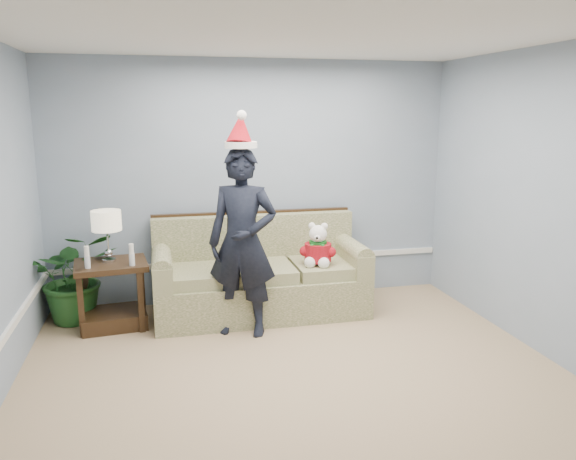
% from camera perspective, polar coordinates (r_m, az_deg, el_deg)
% --- Properties ---
extents(room_shell, '(4.54, 5.04, 2.74)m').
position_cam_1_polar(room_shell, '(3.92, 2.51, 0.34)').
color(room_shell, tan).
rests_on(room_shell, ground).
extents(wainscot_trim, '(4.49, 4.99, 0.06)m').
position_cam_1_polar(wainscot_trim, '(5.16, -14.04, -7.50)').
color(wainscot_trim, white).
rests_on(wainscot_trim, room_shell).
extents(sofa, '(2.23, 0.95, 1.04)m').
position_cam_1_polar(sofa, '(6.08, -2.95, -4.92)').
color(sofa, '#4E5F2D').
rests_on(sofa, room_shell).
extents(side_table, '(0.75, 0.65, 0.67)m').
position_cam_1_polar(side_table, '(5.96, -17.33, -6.94)').
color(side_table, '#352113').
rests_on(side_table, room_shell).
extents(table_lamp, '(0.29, 0.29, 0.52)m').
position_cam_1_polar(table_lamp, '(5.80, -17.97, 0.70)').
color(table_lamp, silver).
rests_on(table_lamp, side_table).
extents(candle_pair, '(0.47, 0.06, 0.22)m').
position_cam_1_polar(candle_pair, '(5.66, -17.67, -2.61)').
color(candle_pair, silver).
rests_on(candle_pair, side_table).
extents(houseplant, '(0.98, 0.89, 0.95)m').
position_cam_1_polar(houseplant, '(6.18, -20.80, -4.42)').
color(houseplant, '#1F5220').
rests_on(houseplant, room_shell).
extents(man, '(0.78, 0.65, 1.82)m').
position_cam_1_polar(man, '(5.37, -4.64, -1.30)').
color(man, black).
rests_on(man, room_shell).
extents(santa_hat, '(0.39, 0.42, 0.35)m').
position_cam_1_polar(santa_hat, '(5.25, -4.86, 9.95)').
color(santa_hat, white).
rests_on(santa_hat, man).
extents(teddy_bear, '(0.36, 0.36, 0.46)m').
position_cam_1_polar(teddy_bear, '(5.90, 3.09, -2.01)').
color(teddy_bear, white).
rests_on(teddy_bear, sofa).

